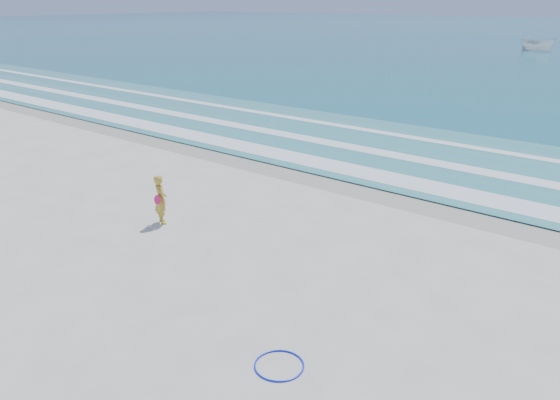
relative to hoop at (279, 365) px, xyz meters
The scene contains 9 objects.
ground 4.52m from the hoop, behind, with size 400.00×400.00×0.00m, color silver.
wet_sand 10.58m from the hoop, 115.06° to the left, with size 400.00×2.40×0.00m, color #B2A893.
shallow 15.26m from the hoop, 107.08° to the left, with size 400.00×10.00×0.01m, color #59B7AD.
foam_near 11.77m from the hoop, 112.38° to the left, with size 400.00×1.40×0.01m, color white.
foam_mid 14.49m from the hoop, 108.01° to the left, with size 400.00×0.90×0.01m, color white.
foam_far 17.66m from the hoop, 104.70° to the left, with size 400.00×0.60×0.01m, color white.
hoop is the anchor object (origin of this frame).
boat 69.82m from the hoop, 101.71° to the left, with size 1.57×4.17×1.61m, color silver.
woman 7.53m from the hoop, 156.34° to the left, with size 0.63×0.53×1.46m.
Camera 1 is at (9.61, -6.89, 6.19)m, focal length 35.00 mm.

